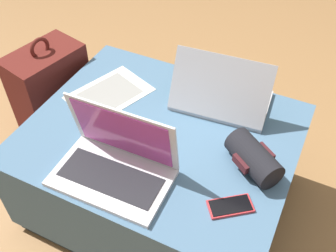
{
  "coord_description": "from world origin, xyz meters",
  "views": [
    {
      "loc": [
        0.44,
        -0.85,
        1.39
      ],
      "look_at": [
        0.05,
        -0.03,
        0.49
      ],
      "focal_mm": 42.0,
      "sensor_mm": 36.0,
      "label": 1
    }
  ],
  "objects_px": {
    "wrist_brace": "(254,158)",
    "cell_phone": "(230,206)",
    "laptop_far": "(221,96)",
    "laptop_near": "(115,162)",
    "backpack": "(52,97)",
    "paper_sheet": "(109,93)"
  },
  "relations": [
    {
      "from": "wrist_brace",
      "to": "paper_sheet",
      "type": "bearing_deg",
      "value": 169.59
    },
    {
      "from": "laptop_far",
      "to": "cell_phone",
      "type": "height_order",
      "value": "laptop_far"
    },
    {
      "from": "laptop_near",
      "to": "backpack",
      "type": "height_order",
      "value": "laptop_near"
    },
    {
      "from": "cell_phone",
      "to": "paper_sheet",
      "type": "height_order",
      "value": "cell_phone"
    },
    {
      "from": "wrist_brace",
      "to": "cell_phone",
      "type": "bearing_deg",
      "value": -93.53
    },
    {
      "from": "laptop_far",
      "to": "wrist_brace",
      "type": "relative_size",
      "value": 1.77
    },
    {
      "from": "laptop_near",
      "to": "wrist_brace",
      "type": "distance_m",
      "value": 0.43
    },
    {
      "from": "laptop_near",
      "to": "paper_sheet",
      "type": "relative_size",
      "value": 1.04
    },
    {
      "from": "laptop_near",
      "to": "backpack",
      "type": "distance_m",
      "value": 0.72
    },
    {
      "from": "laptop_far",
      "to": "paper_sheet",
      "type": "xyz_separation_m",
      "value": [
        -0.41,
        -0.12,
        -0.05
      ]
    },
    {
      "from": "paper_sheet",
      "to": "wrist_brace",
      "type": "relative_size",
      "value": 1.7
    },
    {
      "from": "wrist_brace",
      "to": "backpack",
      "type": "bearing_deg",
      "value": 170.92
    },
    {
      "from": "laptop_near",
      "to": "paper_sheet",
      "type": "bearing_deg",
      "value": 124.05
    },
    {
      "from": "laptop_near",
      "to": "wrist_brace",
      "type": "xyz_separation_m",
      "value": [
        0.38,
        0.21,
        -0.0
      ]
    },
    {
      "from": "laptop_near",
      "to": "wrist_brace",
      "type": "relative_size",
      "value": 1.77
    },
    {
      "from": "cell_phone",
      "to": "backpack",
      "type": "relative_size",
      "value": 0.26
    },
    {
      "from": "cell_phone",
      "to": "backpack",
      "type": "distance_m",
      "value": 1.02
    },
    {
      "from": "paper_sheet",
      "to": "wrist_brace",
      "type": "xyz_separation_m",
      "value": [
        0.6,
        -0.11,
        0.04
      ]
    },
    {
      "from": "cell_phone",
      "to": "backpack",
      "type": "height_order",
      "value": "backpack"
    },
    {
      "from": "laptop_near",
      "to": "laptop_far",
      "type": "height_order",
      "value": "laptop_near"
    },
    {
      "from": "laptop_far",
      "to": "paper_sheet",
      "type": "relative_size",
      "value": 1.04
    },
    {
      "from": "cell_phone",
      "to": "wrist_brace",
      "type": "height_order",
      "value": "wrist_brace"
    }
  ]
}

